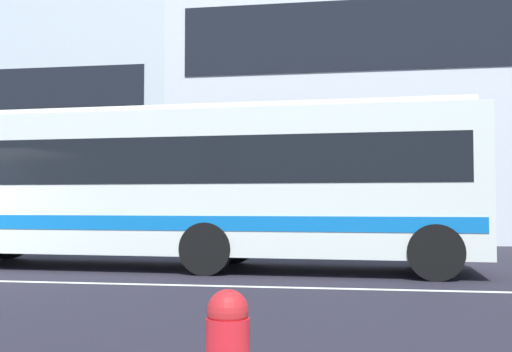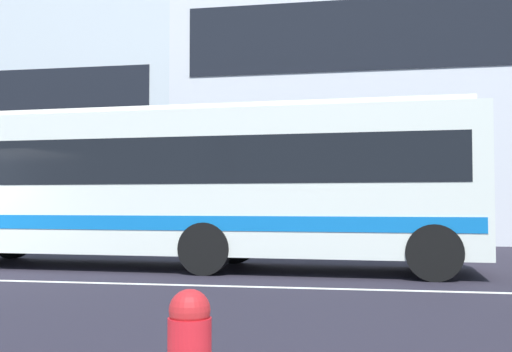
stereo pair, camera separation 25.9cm
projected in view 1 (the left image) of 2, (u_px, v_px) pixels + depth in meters
apartment_block_right at (425, 86)px, 24.05m from camera, size 18.52×8.69×11.89m
transit_bus at (188, 182)px, 12.95m from camera, size 11.98×3.04×3.29m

